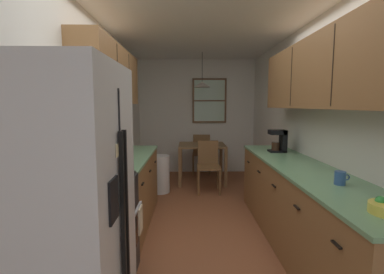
% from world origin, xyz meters
% --- Properties ---
extents(ground_plane, '(12.00, 12.00, 0.00)m').
position_xyz_m(ground_plane, '(0.00, 1.00, 0.00)').
color(ground_plane, brown).
extents(wall_left, '(0.10, 9.00, 2.55)m').
position_xyz_m(wall_left, '(-1.35, 1.00, 1.27)').
color(wall_left, white).
rests_on(wall_left, ground).
extents(wall_right, '(0.10, 9.00, 2.55)m').
position_xyz_m(wall_right, '(1.35, 1.00, 1.27)').
color(wall_right, white).
rests_on(wall_right, ground).
extents(wall_back, '(4.40, 0.10, 2.55)m').
position_xyz_m(wall_back, '(0.00, 3.65, 1.27)').
color(wall_back, white).
rests_on(wall_back, ground).
extents(ceiling_slab, '(4.40, 9.00, 0.08)m').
position_xyz_m(ceiling_slab, '(0.00, 1.00, 2.59)').
color(ceiling_slab, white).
extents(refrigerator, '(0.74, 0.79, 1.77)m').
position_xyz_m(refrigerator, '(-0.94, -1.21, 0.88)').
color(refrigerator, silver).
rests_on(refrigerator, ground).
extents(stove_range, '(0.66, 0.66, 1.10)m').
position_xyz_m(stove_range, '(-0.99, -0.46, 0.47)').
color(stove_range, black).
rests_on(stove_range, ground).
extents(microwave_over_range, '(0.39, 0.63, 0.31)m').
position_xyz_m(microwave_over_range, '(-1.11, -0.46, 1.69)').
color(microwave_over_range, white).
extents(counter_left, '(0.64, 1.78, 0.90)m').
position_xyz_m(counter_left, '(-1.00, 0.75, 0.45)').
color(counter_left, olive).
rests_on(counter_left, ground).
extents(upper_cabinets_left, '(0.33, 1.86, 0.68)m').
position_xyz_m(upper_cabinets_left, '(-1.14, 0.70, 1.89)').
color(upper_cabinets_left, olive).
extents(counter_right, '(0.64, 3.10, 0.90)m').
position_xyz_m(counter_right, '(1.00, 0.07, 0.45)').
color(counter_right, olive).
rests_on(counter_right, ground).
extents(upper_cabinets_right, '(0.33, 2.78, 0.71)m').
position_xyz_m(upper_cabinets_right, '(1.14, 0.02, 1.86)').
color(upper_cabinets_right, olive).
extents(dining_table, '(0.91, 0.82, 0.76)m').
position_xyz_m(dining_table, '(0.07, 2.75, 0.64)').
color(dining_table, brown).
rests_on(dining_table, ground).
extents(dining_chair_near, '(0.40, 0.40, 0.90)m').
position_xyz_m(dining_chair_near, '(0.16, 2.13, 0.50)').
color(dining_chair_near, brown).
rests_on(dining_chair_near, ground).
extents(dining_chair_far, '(0.42, 0.42, 0.90)m').
position_xyz_m(dining_chair_far, '(0.10, 3.37, 0.50)').
color(dining_chair_far, brown).
rests_on(dining_chair_far, ground).
extents(pendant_light, '(0.34, 0.34, 0.67)m').
position_xyz_m(pendant_light, '(0.07, 2.75, 1.94)').
color(pendant_light, black).
extents(back_window, '(0.76, 0.05, 0.99)m').
position_xyz_m(back_window, '(0.28, 3.58, 1.63)').
color(back_window, brown).
extents(trash_bin, '(0.34, 0.34, 0.66)m').
position_xyz_m(trash_bin, '(-0.70, 2.08, 0.33)').
color(trash_bin, white).
rests_on(trash_bin, ground).
extents(storage_canister, '(0.10, 0.10, 0.20)m').
position_xyz_m(storage_canister, '(-1.00, 0.22, 1.00)').
color(storage_canister, '#265999').
rests_on(storage_canister, counter_left).
extents(dish_towel, '(0.02, 0.16, 0.24)m').
position_xyz_m(dish_towel, '(-0.64, -0.30, 0.50)').
color(dish_towel, beige).
extents(coffee_maker, '(0.22, 0.18, 0.30)m').
position_xyz_m(coffee_maker, '(1.04, 1.00, 1.06)').
color(coffee_maker, black).
rests_on(coffee_maker, counter_right).
extents(mug_by_coffeemaker, '(0.12, 0.09, 0.11)m').
position_xyz_m(mug_by_coffeemaker, '(1.02, -0.58, 0.95)').
color(mug_by_coffeemaker, '#335999').
rests_on(mug_by_coffeemaker, counter_right).
extents(table_serving_bowl, '(0.19, 0.19, 0.06)m').
position_xyz_m(table_serving_bowl, '(0.14, 2.74, 0.79)').
color(table_serving_bowl, silver).
rests_on(table_serving_bowl, dining_table).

